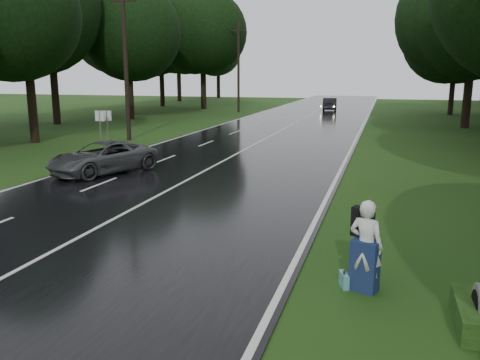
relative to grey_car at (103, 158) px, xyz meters
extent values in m
plane|color=#214213|center=(4.09, -10.06, -0.71)|extent=(160.00, 160.00, 0.00)
cube|color=black|center=(4.09, 9.94, -0.69)|extent=(12.00, 140.00, 0.04)
cube|color=silver|center=(4.09, 9.94, -0.67)|extent=(0.12, 140.00, 0.01)
imported|color=#45484A|center=(0.00, 0.00, 0.00)|extent=(3.96, 5.33, 1.35)
imported|color=black|center=(5.33, 39.93, 0.06)|extent=(2.02, 4.60, 1.47)
imported|color=silver|center=(11.48, -8.94, 0.23)|extent=(0.80, 0.66, 1.89)
cube|color=navy|center=(11.48, -8.94, -0.18)|extent=(0.62, 0.51, 1.06)
cube|color=black|center=(11.39, -8.68, 0.65)|extent=(0.48, 0.36, 0.60)
cube|color=teal|center=(11.08, -8.88, -0.57)|extent=(0.25, 0.43, 0.30)
camera|label=1|loc=(11.71, -18.52, 3.58)|focal=36.84mm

